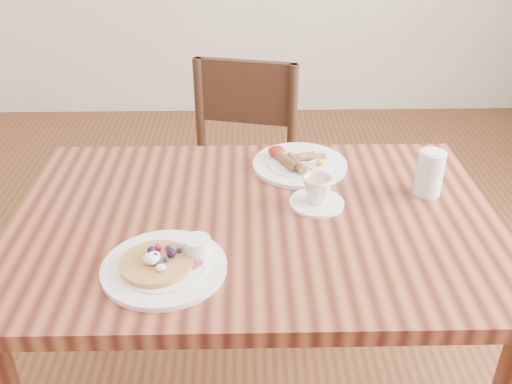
# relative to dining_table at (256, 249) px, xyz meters

# --- Properties ---
(dining_table) EXTENTS (1.20, 0.80, 0.75)m
(dining_table) POSITION_rel_dining_table_xyz_m (0.00, 0.00, 0.00)
(dining_table) COLOR brown
(dining_table) RESTS_ON ground
(chair_far) EXTENTS (0.50, 0.50, 0.88)m
(chair_far) POSITION_rel_dining_table_xyz_m (-0.05, 0.70, -0.16)
(chair_far) COLOR #381E14
(chair_far) RESTS_ON ground
(pancake_plate) EXTENTS (0.27, 0.27, 0.06)m
(pancake_plate) POSITION_rel_dining_table_xyz_m (-0.20, -0.20, 0.11)
(pancake_plate) COLOR white
(pancake_plate) RESTS_ON dining_table
(breakfast_plate) EXTENTS (0.27, 0.27, 0.04)m
(breakfast_plate) POSITION_rel_dining_table_xyz_m (0.13, 0.26, 0.11)
(breakfast_plate) COLOR white
(breakfast_plate) RESTS_ON dining_table
(teacup_saucer) EXTENTS (0.14, 0.14, 0.08)m
(teacup_saucer) POSITION_rel_dining_table_xyz_m (0.16, 0.05, 0.13)
(teacup_saucer) COLOR white
(teacup_saucer) RESTS_ON dining_table
(water_glass) EXTENTS (0.07, 0.07, 0.12)m
(water_glass) POSITION_rel_dining_table_xyz_m (0.45, 0.10, 0.16)
(water_glass) COLOR silver
(water_glass) RESTS_ON dining_table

